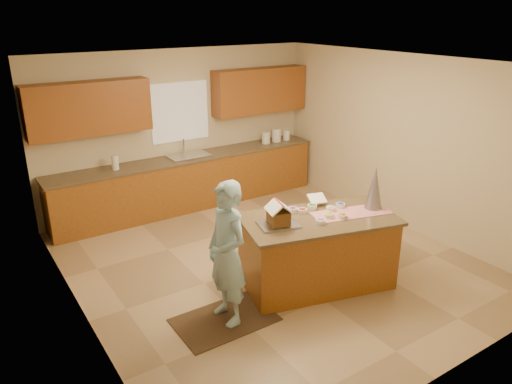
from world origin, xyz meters
The scene contains 28 objects.
floor centered at (0.00, 0.00, 0.00)m, with size 5.50×5.50×0.00m, color tan.
ceiling centered at (0.00, 0.00, 2.70)m, with size 5.50×5.50×0.00m, color silver.
wall_back centered at (0.00, 2.75, 1.35)m, with size 5.50×5.50×0.00m, color beige.
wall_front centered at (0.00, -2.75, 1.35)m, with size 5.50×5.50×0.00m, color beige.
wall_left centered at (-2.50, 0.00, 1.35)m, with size 5.50×5.50×0.00m, color beige.
wall_right centered at (2.50, 0.00, 1.35)m, with size 5.50×5.50×0.00m, color beige.
stone_accent centered at (-2.48, -0.80, 1.25)m, with size 2.50×2.50×0.00m, color gray.
window_curtain centered at (0.00, 2.72, 1.65)m, with size 1.05×0.03×1.00m, color white.
back_counter_base centered at (0.00, 2.45, 0.44)m, with size 4.80×0.60×0.88m, color #92611E.
back_counter_top centered at (0.00, 2.45, 0.90)m, with size 4.85×0.63×0.04m, color brown.
upper_cabinet_left centered at (-1.55, 2.57, 1.90)m, with size 1.85×0.35×0.80m, color brown.
upper_cabinet_right centered at (1.55, 2.57, 1.90)m, with size 1.85×0.35×0.80m, color brown.
sink centered at (0.00, 2.45, 0.89)m, with size 0.70×0.45×0.12m, color silver.
faucet centered at (0.00, 2.63, 1.06)m, with size 0.03×0.03×0.28m, color silver.
island_base centered at (0.17, -0.79, 0.44)m, with size 1.80×0.90×0.88m, color #92611E.
island_top centered at (0.17, -0.79, 0.90)m, with size 1.88×0.98×0.04m, color brown.
table_runner centered at (0.60, -0.90, 0.92)m, with size 1.00×0.36×0.01m, color red.
baking_tray centered at (-0.38, -0.70, 0.93)m, with size 0.46×0.34×0.03m, color silver.
cookbook centered at (0.41, -0.46, 1.01)m, with size 0.22×0.02×0.18m, color white.
tinsel_tree centered at (0.94, -0.94, 1.20)m, with size 0.22×0.22×0.55m, color silver.
rug centered at (-1.21, -0.83, 0.01)m, with size 1.11×0.73×0.01m, color black.
boy centered at (-1.16, -0.83, 0.83)m, with size 0.60×0.39×1.64m, color #9ECDE1.
canister_a centered at (1.61, 2.45, 1.03)m, with size 0.15×0.15×0.21m, color white.
canister_b centered at (1.86, 2.45, 1.04)m, with size 0.17×0.17×0.25m, color white.
canister_c centered at (2.10, 2.45, 1.02)m, with size 0.13×0.13×0.19m, color white.
paper_towel centered at (-1.28, 2.45, 1.04)m, with size 0.11×0.11×0.23m, color white.
gingerbread_house centered at (-0.38, -0.70, 1.05)m, with size 0.34×0.34×0.28m.
candy_bowls centered at (0.27, -0.71, 0.95)m, with size 0.72×0.61×0.06m.
Camera 1 is at (-3.48, -4.91, 3.31)m, focal length 34.23 mm.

